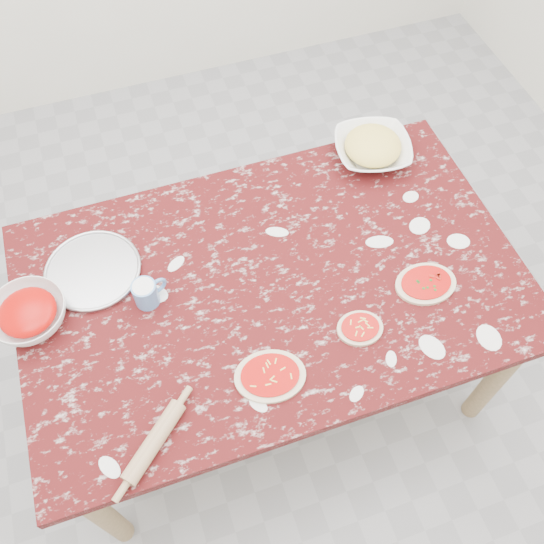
{
  "coord_description": "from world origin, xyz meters",
  "views": [
    {
      "loc": [
        -0.32,
        -0.93,
        2.34
      ],
      "look_at": [
        0.0,
        0.0,
        0.8
      ],
      "focal_mm": 38.66,
      "sensor_mm": 36.0,
      "label": 1
    }
  ],
  "objects_px": {
    "worktable": "(272,293)",
    "rolling_pin": "(154,442)",
    "cheese_bowl": "(372,149)",
    "flour_mug": "(146,293)",
    "pizza_tray": "(93,271)",
    "sauce_bowl": "(29,314)"
  },
  "relations": [
    {
      "from": "rolling_pin",
      "to": "worktable",
      "type": "bearing_deg",
      "value": 39.93
    },
    {
      "from": "flour_mug",
      "to": "sauce_bowl",
      "type": "bearing_deg",
      "value": 172.54
    },
    {
      "from": "pizza_tray",
      "to": "rolling_pin",
      "type": "bearing_deg",
      "value": -83.81
    },
    {
      "from": "rolling_pin",
      "to": "pizza_tray",
      "type": "bearing_deg",
      "value": 96.19
    },
    {
      "from": "flour_mug",
      "to": "rolling_pin",
      "type": "xyz_separation_m",
      "value": [
        -0.08,
        -0.45,
        -0.02
      ]
    },
    {
      "from": "flour_mug",
      "to": "worktable",
      "type": "bearing_deg",
      "value": -8.2
    },
    {
      "from": "rolling_pin",
      "to": "flour_mug",
      "type": "bearing_deg",
      "value": 79.75
    },
    {
      "from": "pizza_tray",
      "to": "flour_mug",
      "type": "relative_size",
      "value": 2.72
    },
    {
      "from": "cheese_bowl",
      "to": "rolling_pin",
      "type": "distance_m",
      "value": 1.26
    },
    {
      "from": "worktable",
      "to": "cheese_bowl",
      "type": "height_order",
      "value": "cheese_bowl"
    },
    {
      "from": "pizza_tray",
      "to": "sauce_bowl",
      "type": "xyz_separation_m",
      "value": [
        -0.2,
        -0.12,
        0.03
      ]
    },
    {
      "from": "worktable",
      "to": "pizza_tray",
      "type": "xyz_separation_m",
      "value": [
        -0.54,
        0.22,
        0.09
      ]
    },
    {
      "from": "worktable",
      "to": "cheese_bowl",
      "type": "relative_size",
      "value": 5.82
    },
    {
      "from": "cheese_bowl",
      "to": "pizza_tray",
      "type": "bearing_deg",
      "value": -170.57
    },
    {
      "from": "worktable",
      "to": "flour_mug",
      "type": "bearing_deg",
      "value": 171.8
    },
    {
      "from": "pizza_tray",
      "to": "flour_mug",
      "type": "bearing_deg",
      "value": -47.67
    },
    {
      "from": "worktable",
      "to": "sauce_bowl",
      "type": "distance_m",
      "value": 0.76
    },
    {
      "from": "pizza_tray",
      "to": "cheese_bowl",
      "type": "bearing_deg",
      "value": 9.43
    },
    {
      "from": "cheese_bowl",
      "to": "rolling_pin",
      "type": "relative_size",
      "value": 1.15
    },
    {
      "from": "flour_mug",
      "to": "rolling_pin",
      "type": "bearing_deg",
      "value": -100.25
    },
    {
      "from": "worktable",
      "to": "cheese_bowl",
      "type": "xyz_separation_m",
      "value": [
        0.52,
        0.39,
        0.12
      ]
    },
    {
      "from": "worktable",
      "to": "rolling_pin",
      "type": "relative_size",
      "value": 6.69
    }
  ]
}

